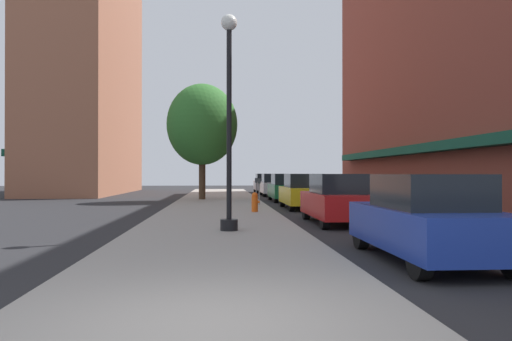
{
  "coord_description": "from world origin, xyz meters",
  "views": [
    {
      "loc": [
        0.11,
        -5.06,
        1.67
      ],
      "look_at": [
        1.94,
        20.16,
        1.83
      ],
      "focal_mm": 34.33,
      "sensor_mm": 36.0,
      "label": 1
    }
  ],
  "objects_px": {
    "car_green": "(286,188)",
    "lamppost": "(229,117)",
    "tree_near": "(202,125)",
    "car_blue": "(426,219)",
    "fire_hydrant": "(255,202)",
    "parking_meter_far": "(256,187)",
    "car_white": "(273,185)",
    "car_yellow": "(303,192)",
    "parking_meter_near": "(259,188)",
    "car_red": "(338,199)",
    "car_silver": "(265,183)"
  },
  "relations": [
    {
      "from": "car_green",
      "to": "lamppost",
      "type": "bearing_deg",
      "value": -101.89
    },
    {
      "from": "car_green",
      "to": "fire_hydrant",
      "type": "bearing_deg",
      "value": -103.89
    },
    {
      "from": "car_blue",
      "to": "car_green",
      "type": "height_order",
      "value": "same"
    },
    {
      "from": "car_blue",
      "to": "parking_meter_near",
      "type": "bearing_deg",
      "value": 96.84
    },
    {
      "from": "parking_meter_near",
      "to": "parking_meter_far",
      "type": "distance_m",
      "value": 2.12
    },
    {
      "from": "parking_meter_far",
      "to": "car_blue",
      "type": "xyz_separation_m",
      "value": [
        1.95,
        -17.64,
        -0.14
      ]
    },
    {
      "from": "parking_meter_near",
      "to": "car_red",
      "type": "relative_size",
      "value": 0.3
    },
    {
      "from": "car_red",
      "to": "car_green",
      "type": "height_order",
      "value": "same"
    },
    {
      "from": "car_red",
      "to": "car_green",
      "type": "relative_size",
      "value": 1.0
    },
    {
      "from": "car_yellow",
      "to": "car_green",
      "type": "xyz_separation_m",
      "value": [
        0.0,
        6.2,
        0.0
      ]
    },
    {
      "from": "fire_hydrant",
      "to": "parking_meter_near",
      "type": "relative_size",
      "value": 0.6
    },
    {
      "from": "car_blue",
      "to": "car_red",
      "type": "height_order",
      "value": "same"
    },
    {
      "from": "lamppost",
      "to": "parking_meter_near",
      "type": "height_order",
      "value": "lamppost"
    },
    {
      "from": "fire_hydrant",
      "to": "car_red",
      "type": "relative_size",
      "value": 0.18
    },
    {
      "from": "tree_near",
      "to": "car_silver",
      "type": "relative_size",
      "value": 1.62
    },
    {
      "from": "fire_hydrant",
      "to": "car_white",
      "type": "relative_size",
      "value": 0.18
    },
    {
      "from": "car_blue",
      "to": "car_red",
      "type": "bearing_deg",
      "value": 89.68
    },
    {
      "from": "car_silver",
      "to": "parking_meter_near",
      "type": "bearing_deg",
      "value": -96.63
    },
    {
      "from": "lamppost",
      "to": "car_green",
      "type": "relative_size",
      "value": 1.37
    },
    {
      "from": "lamppost",
      "to": "fire_hydrant",
      "type": "relative_size",
      "value": 7.47
    },
    {
      "from": "car_green",
      "to": "car_white",
      "type": "xyz_separation_m",
      "value": [
        0.0,
        7.0,
        0.0
      ]
    },
    {
      "from": "parking_meter_near",
      "to": "car_blue",
      "type": "distance_m",
      "value": 15.64
    },
    {
      "from": "car_green",
      "to": "car_silver",
      "type": "xyz_separation_m",
      "value": [
        0.0,
        13.44,
        0.0
      ]
    },
    {
      "from": "car_blue",
      "to": "car_silver",
      "type": "height_order",
      "value": "same"
    },
    {
      "from": "car_yellow",
      "to": "car_silver",
      "type": "xyz_separation_m",
      "value": [
        0.0,
        19.64,
        0.0
      ]
    },
    {
      "from": "car_blue",
      "to": "car_white",
      "type": "distance_m",
      "value": 27.06
    },
    {
      "from": "car_white",
      "to": "tree_near",
      "type": "bearing_deg",
      "value": -126.42
    },
    {
      "from": "parking_meter_far",
      "to": "car_blue",
      "type": "distance_m",
      "value": 17.75
    },
    {
      "from": "car_yellow",
      "to": "car_blue",
      "type": "bearing_deg",
      "value": -90.7
    },
    {
      "from": "parking_meter_far",
      "to": "car_white",
      "type": "bearing_deg",
      "value": 78.3
    },
    {
      "from": "parking_meter_far",
      "to": "car_yellow",
      "type": "xyz_separation_m",
      "value": [
        1.95,
        -3.78,
        -0.14
      ]
    },
    {
      "from": "tree_near",
      "to": "car_blue",
      "type": "relative_size",
      "value": 1.62
    },
    {
      "from": "tree_near",
      "to": "car_blue",
      "type": "bearing_deg",
      "value": -76.39
    },
    {
      "from": "car_white",
      "to": "car_blue",
      "type": "bearing_deg",
      "value": -88.33
    },
    {
      "from": "parking_meter_near",
      "to": "car_blue",
      "type": "xyz_separation_m",
      "value": [
        1.95,
        -15.52,
        -0.14
      ]
    },
    {
      "from": "car_blue",
      "to": "car_silver",
      "type": "distance_m",
      "value": 33.5
    },
    {
      "from": "car_red",
      "to": "fire_hydrant",
      "type": "bearing_deg",
      "value": 123.13
    },
    {
      "from": "tree_near",
      "to": "car_white",
      "type": "height_order",
      "value": "tree_near"
    },
    {
      "from": "car_red",
      "to": "car_white",
      "type": "relative_size",
      "value": 1.0
    },
    {
      "from": "fire_hydrant",
      "to": "car_green",
      "type": "bearing_deg",
      "value": 74.9
    },
    {
      "from": "lamppost",
      "to": "parking_meter_far",
      "type": "height_order",
      "value": "lamppost"
    },
    {
      "from": "lamppost",
      "to": "parking_meter_near",
      "type": "xyz_separation_m",
      "value": [
        1.71,
        11.2,
        -2.25
      ]
    },
    {
      "from": "tree_near",
      "to": "car_yellow",
      "type": "xyz_separation_m",
      "value": [
        5.01,
        -6.81,
        -3.82
      ]
    },
    {
      "from": "lamppost",
      "to": "parking_meter_near",
      "type": "relative_size",
      "value": 4.5
    },
    {
      "from": "fire_hydrant",
      "to": "car_white",
      "type": "bearing_deg",
      "value": 81.25
    },
    {
      "from": "car_blue",
      "to": "car_yellow",
      "type": "xyz_separation_m",
      "value": [
        0.0,
        13.86,
        0.0
      ]
    },
    {
      "from": "tree_near",
      "to": "car_red",
      "type": "xyz_separation_m",
      "value": [
        5.01,
        -13.68,
        -3.82
      ]
    },
    {
      "from": "lamppost",
      "to": "parking_meter_far",
      "type": "distance_m",
      "value": 13.62
    },
    {
      "from": "fire_hydrant",
      "to": "tree_near",
      "type": "height_order",
      "value": "tree_near"
    },
    {
      "from": "lamppost",
      "to": "car_white",
      "type": "distance_m",
      "value": 23.16
    }
  ]
}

